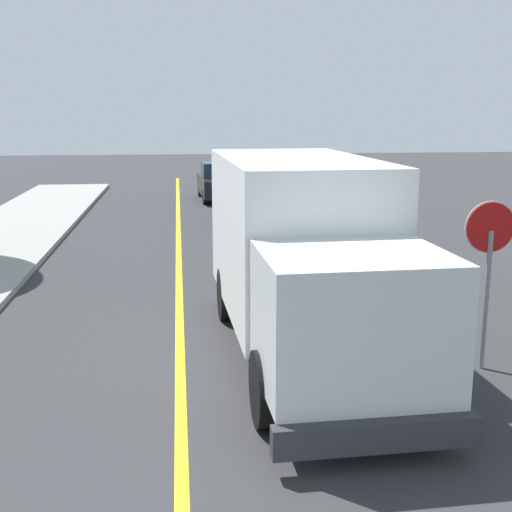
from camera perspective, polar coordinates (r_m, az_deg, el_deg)
centre_line_yellow at (r=12.65m, az=-6.51°, el=-6.09°), size 0.16×56.00×0.01m
box_truck at (r=10.94m, az=4.05°, el=0.60°), size 2.66×7.26×3.20m
parked_car_near at (r=17.12m, az=0.92°, el=1.59°), size 1.88×4.43×1.67m
parked_car_mid at (r=23.77m, az=-0.70°, el=4.62°), size 1.84×4.42×1.67m
parked_car_far at (r=30.36m, az=-3.06°, el=6.29°), size 1.97×4.47×1.67m
stop_sign at (r=10.78m, az=19.20°, el=0.25°), size 0.80×0.10×2.65m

